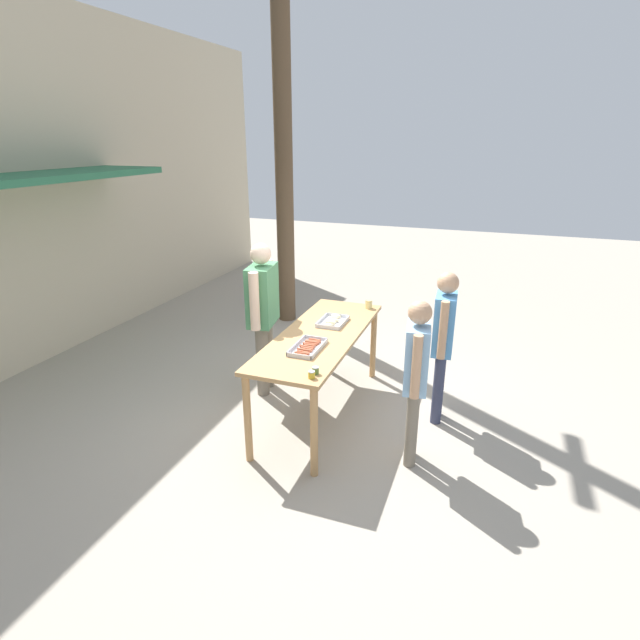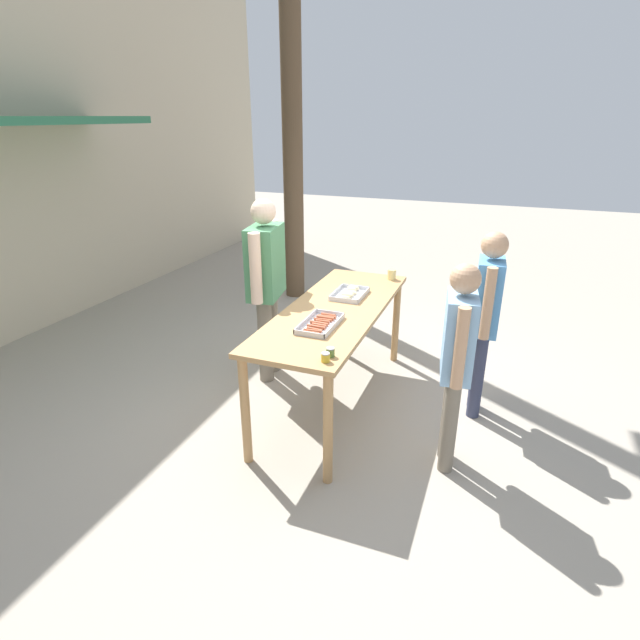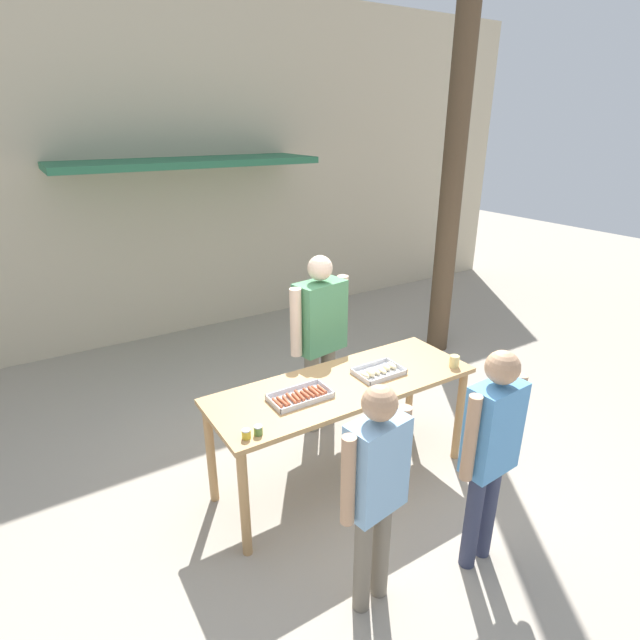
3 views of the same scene
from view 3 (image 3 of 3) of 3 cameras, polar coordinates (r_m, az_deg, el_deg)
The scene contains 12 objects.
ground_plane at distance 4.55m, azimuth 2.49°, elevation -17.44°, with size 24.00×24.00×0.00m, color #A39989.
building_facade_back at distance 7.18m, azimuth -16.17°, elevation 16.03°, with size 12.00×1.11×4.50m.
serving_table at distance 4.08m, azimuth 2.68°, elevation -8.57°, with size 2.20×0.77×0.93m.
food_tray_sausages at distance 3.81m, azimuth -2.25°, elevation -8.73°, with size 0.47×0.25×0.04m.
food_tray_buns at distance 4.18m, azimuth 6.70°, elevation -5.84°, with size 0.39×0.27×0.06m.
condiment_jar_mustard at distance 3.40m, azimuth -8.43°, elevation -12.76°, with size 0.06×0.06×0.06m.
condiment_jar_ketchup at distance 3.43m, azimuth -7.07°, elevation -12.40°, with size 0.06×0.06×0.06m.
beer_cup at distance 4.40m, azimuth 15.10°, elevation -4.57°, with size 0.08×0.08×0.10m.
person_server_behind_table at distance 4.69m, azimuth 0.00°, elevation -1.18°, with size 0.68×0.34×1.76m.
person_customer_holding_hotdog at distance 3.04m, azimuth 6.38°, elevation -17.87°, with size 0.52×0.25×1.56m.
person_customer_with_cup at distance 3.44m, azimuth 18.97°, elevation -13.13°, with size 0.53×0.22×1.61m.
utility_pole at distance 6.43m, azimuth 16.12°, elevation 26.74°, with size 1.10×0.27×6.91m.
Camera 3 is at (-2.03, -2.88, 2.87)m, focal length 28.00 mm.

